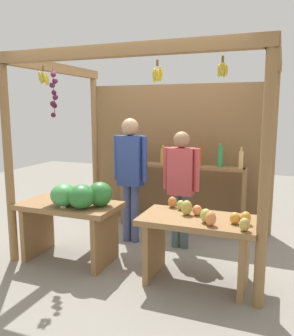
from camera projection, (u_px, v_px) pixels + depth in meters
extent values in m
plane|color=gray|center=(152.00, 246.00, 4.68)|extent=(12.00, 12.00, 0.00)
cylinder|color=olive|center=(8.00, 161.00, 4.05)|extent=(0.10, 0.10, 2.43)
cylinder|color=olive|center=(265.00, 178.00, 3.04)|extent=(0.10, 0.10, 2.43)
cylinder|color=olive|center=(95.00, 145.00, 5.91)|extent=(0.10, 0.10, 2.43)
cylinder|color=olive|center=(272.00, 152.00, 4.90)|extent=(0.10, 0.10, 2.43)
cube|color=olive|center=(117.00, 51.00, 3.35)|extent=(2.94, 0.12, 0.12)
cube|color=olive|center=(56.00, 68.00, 4.79)|extent=(0.12, 2.12, 0.12)
cube|color=olive|center=(276.00, 57.00, 3.78)|extent=(0.12, 2.12, 0.12)
cube|color=brown|center=(175.00, 156.00, 5.45)|extent=(2.84, 0.04, 2.18)
cylinder|color=brown|center=(43.00, 68.00, 3.88)|extent=(0.02, 0.02, 0.06)
ellipsoid|color=gold|center=(46.00, 80.00, 3.89)|extent=(0.04, 0.06, 0.12)
ellipsoid|color=gold|center=(47.00, 80.00, 3.91)|extent=(0.06, 0.06, 0.13)
ellipsoid|color=gold|center=(45.00, 77.00, 3.93)|extent=(0.08, 0.04, 0.12)
ellipsoid|color=gold|center=(43.00, 79.00, 3.93)|extent=(0.07, 0.07, 0.13)
ellipsoid|color=gold|center=(42.00, 78.00, 3.90)|extent=(0.04, 0.05, 0.12)
ellipsoid|color=gold|center=(40.00, 77.00, 3.88)|extent=(0.07, 0.06, 0.13)
ellipsoid|color=gold|center=(41.00, 76.00, 3.86)|extent=(0.08, 0.04, 0.12)
ellipsoid|color=gold|center=(44.00, 76.00, 3.87)|extent=(0.06, 0.06, 0.13)
cylinder|color=brown|center=(223.00, 59.00, 3.15)|extent=(0.02, 0.02, 0.06)
ellipsoid|color=gold|center=(226.00, 70.00, 3.16)|extent=(0.04, 0.08, 0.11)
ellipsoid|color=gold|center=(225.00, 72.00, 3.19)|extent=(0.06, 0.05, 0.12)
ellipsoid|color=gold|center=(223.00, 71.00, 3.19)|extent=(0.06, 0.04, 0.11)
ellipsoid|color=gold|center=(221.00, 69.00, 3.19)|extent=(0.06, 0.07, 0.12)
ellipsoid|color=gold|center=(219.00, 72.00, 3.18)|extent=(0.04, 0.05, 0.11)
ellipsoid|color=gold|center=(219.00, 70.00, 3.16)|extent=(0.05, 0.05, 0.11)
ellipsoid|color=gold|center=(222.00, 68.00, 3.13)|extent=(0.06, 0.04, 0.11)
ellipsoid|color=gold|center=(225.00, 68.00, 3.14)|extent=(0.06, 0.06, 0.12)
cylinder|color=brown|center=(157.00, 63.00, 3.41)|extent=(0.02, 0.02, 0.06)
ellipsoid|color=gold|center=(161.00, 73.00, 3.41)|extent=(0.04, 0.07, 0.14)
ellipsoid|color=gold|center=(161.00, 75.00, 3.44)|extent=(0.05, 0.05, 0.14)
ellipsoid|color=gold|center=(158.00, 74.00, 3.47)|extent=(0.09, 0.05, 0.14)
ellipsoid|color=gold|center=(155.00, 76.00, 3.45)|extent=(0.05, 0.07, 0.14)
ellipsoid|color=gold|center=(154.00, 74.00, 3.43)|extent=(0.05, 0.07, 0.14)
ellipsoid|color=gold|center=(156.00, 75.00, 3.41)|extent=(0.08, 0.05, 0.14)
ellipsoid|color=gold|center=(158.00, 75.00, 3.39)|extent=(0.08, 0.06, 0.14)
cylinder|color=#4C422D|center=(54.00, 92.00, 4.11)|extent=(0.01, 0.01, 0.55)
sphere|color=#601E42|center=(53.00, 75.00, 4.05)|extent=(0.06, 0.06, 0.06)
sphere|color=#511938|center=(55.00, 81.00, 4.11)|extent=(0.07, 0.07, 0.07)
sphere|color=#511938|center=(52.00, 85.00, 4.12)|extent=(0.07, 0.07, 0.07)
sphere|color=#47142D|center=(54.00, 93.00, 4.11)|extent=(0.06, 0.06, 0.06)
sphere|color=#511938|center=(55.00, 98.00, 4.12)|extent=(0.06, 0.06, 0.06)
sphere|color=#47142D|center=(56.00, 97.00, 4.12)|extent=(0.06, 0.06, 0.06)
sphere|color=#47142D|center=(53.00, 104.00, 4.13)|extent=(0.07, 0.07, 0.07)
sphere|color=#47142D|center=(54.00, 106.00, 4.16)|extent=(0.07, 0.07, 0.07)
sphere|color=#47142D|center=(53.00, 115.00, 4.13)|extent=(0.06, 0.06, 0.06)
cube|color=olive|center=(69.00, 206.00, 4.15)|extent=(1.19, 0.64, 0.06)
cube|color=olive|center=(38.00, 229.00, 4.37)|extent=(0.06, 0.58, 0.65)
cube|color=olive|center=(105.00, 239.00, 4.04)|extent=(0.06, 0.58, 0.65)
ellipsoid|color=#2D7533|center=(82.00, 197.00, 3.89)|extent=(0.36, 0.36, 0.27)
ellipsoid|color=#429347|center=(64.00, 195.00, 3.99)|extent=(0.31, 0.31, 0.26)
ellipsoid|color=#2D7533|center=(100.00, 194.00, 3.99)|extent=(0.40, 0.40, 0.28)
cylinder|color=white|center=(63.00, 204.00, 3.95)|extent=(0.07, 0.07, 0.09)
cube|color=olive|center=(198.00, 220.00, 3.59)|extent=(1.19, 0.64, 0.06)
cube|color=olive|center=(154.00, 247.00, 3.82)|extent=(0.06, 0.58, 0.65)
cube|color=olive|center=(244.00, 260.00, 3.48)|extent=(0.06, 0.58, 0.65)
ellipsoid|color=#A8B24C|center=(206.00, 216.00, 3.42)|extent=(0.14, 0.14, 0.14)
ellipsoid|color=gold|center=(246.00, 218.00, 3.36)|extent=(0.11, 0.11, 0.13)
ellipsoid|color=#A8B24C|center=(181.00, 205.00, 3.86)|extent=(0.11, 0.11, 0.11)
ellipsoid|color=#B79E47|center=(187.00, 208.00, 3.67)|extent=(0.16, 0.16, 0.16)
ellipsoid|color=#B79E47|center=(244.00, 224.00, 3.18)|extent=(0.10, 0.10, 0.13)
ellipsoid|color=#CC7038|center=(172.00, 202.00, 3.95)|extent=(0.14, 0.14, 0.13)
ellipsoid|color=gold|center=(235.00, 218.00, 3.39)|extent=(0.13, 0.13, 0.12)
ellipsoid|color=#E07F47|center=(197.00, 210.00, 3.65)|extent=(0.13, 0.13, 0.11)
ellipsoid|color=#E07F47|center=(211.00, 219.00, 3.32)|extent=(0.14, 0.14, 0.14)
cube|color=olive|center=(125.00, 192.00, 5.56)|extent=(0.05, 0.20, 1.00)
cube|color=olive|center=(244.00, 204.00, 4.91)|extent=(0.05, 0.20, 1.00)
cube|color=olive|center=(181.00, 166.00, 5.15)|extent=(1.84, 0.22, 0.04)
cylinder|color=#994C1E|center=(128.00, 153.00, 5.43)|extent=(0.08, 0.08, 0.27)
cylinder|color=#994C1E|center=(128.00, 143.00, 5.40)|extent=(0.04, 0.04, 0.06)
cylinder|color=#994C1E|center=(145.00, 154.00, 5.33)|extent=(0.06, 0.06, 0.26)
cylinder|color=#994C1E|center=(145.00, 144.00, 5.31)|extent=(0.03, 0.03, 0.06)
cylinder|color=gold|center=(163.00, 156.00, 5.23)|extent=(0.08, 0.08, 0.23)
cylinder|color=gold|center=(163.00, 147.00, 5.21)|extent=(0.04, 0.04, 0.06)
cylinder|color=#D8B266|center=(181.00, 156.00, 5.13)|extent=(0.07, 0.07, 0.26)
cylinder|color=#D8B266|center=(181.00, 145.00, 5.11)|extent=(0.03, 0.03, 0.06)
cylinder|color=#994C1E|center=(201.00, 157.00, 5.03)|extent=(0.06, 0.06, 0.27)
cylinder|color=#994C1E|center=(201.00, 145.00, 5.00)|extent=(0.03, 0.03, 0.06)
cylinder|color=#338C4C|center=(220.00, 157.00, 4.92)|extent=(0.08, 0.08, 0.29)
cylinder|color=#338C4C|center=(221.00, 145.00, 4.89)|extent=(0.03, 0.03, 0.06)
cylinder|color=#D8B266|center=(241.00, 160.00, 4.83)|extent=(0.06, 0.06, 0.24)
cylinder|color=#D8B266|center=(241.00, 149.00, 4.80)|extent=(0.03, 0.03, 0.06)
cylinder|color=#454E7A|center=(127.00, 213.00, 4.81)|extent=(0.11, 0.11, 0.79)
cylinder|color=#454E7A|center=(135.00, 214.00, 4.77)|extent=(0.11, 0.11, 0.79)
cube|color=#2D428C|center=(130.00, 161.00, 4.67)|extent=(0.32, 0.19, 0.67)
cylinder|color=#2D428C|center=(117.00, 158.00, 4.73)|extent=(0.08, 0.08, 0.60)
cylinder|color=#2D428C|center=(144.00, 159.00, 4.59)|extent=(0.08, 0.08, 0.60)
sphere|color=tan|center=(130.00, 127.00, 4.59)|extent=(0.23, 0.23, 0.23)
cylinder|color=#445658|center=(176.00, 221.00, 4.60)|extent=(0.11, 0.11, 0.72)
cylinder|color=#445658|center=(185.00, 222.00, 4.56)|extent=(0.11, 0.11, 0.72)
cube|color=#BF474C|center=(181.00, 171.00, 4.47)|extent=(0.32, 0.19, 0.61)
cylinder|color=#BF474C|center=(166.00, 168.00, 4.53)|extent=(0.08, 0.08, 0.55)
cylinder|color=#BF474C|center=(197.00, 170.00, 4.39)|extent=(0.08, 0.08, 0.55)
sphere|color=#997051|center=(182.00, 140.00, 4.40)|extent=(0.21, 0.21, 0.21)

